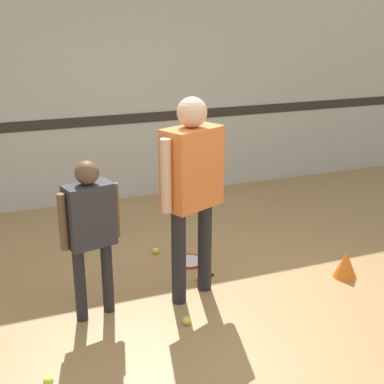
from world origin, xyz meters
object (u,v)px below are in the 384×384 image
at_px(racket_spare_on_floor, 190,262).
at_px(tennis_ball_by_spare_racket, 156,251).
at_px(person_instructor, 192,178).
at_px(tennis_ball_stray_left, 199,277).
at_px(tennis_ball_near_instructor, 187,321).
at_px(tennis_ball_stray_right, 48,382).
at_px(person_student_left, 90,223).
at_px(training_cone, 346,264).

xyz_separation_m(racket_spare_on_floor, tennis_ball_by_spare_racket, (-0.25, 0.31, 0.02)).
xyz_separation_m(person_instructor, tennis_ball_stray_left, (0.15, 0.21, -1.01)).
height_order(racket_spare_on_floor, tennis_ball_stray_left, tennis_ball_stray_left).
relative_size(tennis_ball_near_instructor, tennis_ball_stray_right, 1.00).
relative_size(racket_spare_on_floor, tennis_ball_stray_left, 8.34).
height_order(person_student_left, racket_spare_on_floor, person_student_left).
xyz_separation_m(racket_spare_on_floor, tennis_ball_near_instructor, (-0.41, -0.99, 0.02)).
height_order(racket_spare_on_floor, tennis_ball_by_spare_racket, tennis_ball_by_spare_racket).
xyz_separation_m(person_student_left, tennis_ball_stray_right, (-0.46, -0.73, -0.75)).
relative_size(person_instructor, racket_spare_on_floor, 3.05).
height_order(racket_spare_on_floor, tennis_ball_stray_right, tennis_ball_stray_right).
distance_m(person_instructor, tennis_ball_stray_right, 1.80).
bearing_deg(tennis_ball_stray_left, racket_spare_on_floor, 81.88).
distance_m(tennis_ball_stray_left, tennis_ball_stray_right, 1.73).
bearing_deg(tennis_ball_by_spare_racket, tennis_ball_stray_right, -127.41).
distance_m(tennis_ball_near_instructor, tennis_ball_stray_right, 1.14).
xyz_separation_m(tennis_ball_near_instructor, training_cone, (1.61, 0.21, 0.09)).
relative_size(person_instructor, tennis_ball_by_spare_racket, 25.45).
xyz_separation_m(person_instructor, racket_spare_on_floor, (0.20, 0.58, -1.03)).
height_order(racket_spare_on_floor, training_cone, training_cone).
height_order(person_instructor, racket_spare_on_floor, person_instructor).
distance_m(person_student_left, racket_spare_on_floor, 1.42).
bearing_deg(tennis_ball_near_instructor, person_student_left, 147.62).
distance_m(person_instructor, training_cone, 1.69).
xyz_separation_m(tennis_ball_near_instructor, tennis_ball_by_spare_racket, (0.16, 1.29, 0.00)).
height_order(tennis_ball_stray_left, training_cone, training_cone).
distance_m(tennis_ball_near_instructor, tennis_ball_by_spare_racket, 1.30).
xyz_separation_m(tennis_ball_stray_left, tennis_ball_stray_right, (-1.44, -0.96, 0.00)).
height_order(person_instructor, tennis_ball_stray_left, person_instructor).
bearing_deg(tennis_ball_near_instructor, tennis_ball_stray_right, -162.76).
height_order(person_instructor, person_student_left, person_instructor).
bearing_deg(tennis_ball_stray_right, tennis_ball_stray_left, 33.67).
xyz_separation_m(person_instructor, tennis_ball_stray_right, (-1.29, -0.75, -1.01)).
distance_m(racket_spare_on_floor, tennis_ball_by_spare_racket, 0.39).
bearing_deg(training_cone, tennis_ball_near_instructor, -172.71).
bearing_deg(tennis_ball_near_instructor, training_cone, 7.29).
bearing_deg(person_student_left, tennis_ball_near_instructor, -45.75).
xyz_separation_m(racket_spare_on_floor, tennis_ball_stray_left, (-0.05, -0.36, 0.02)).
relative_size(person_instructor, person_student_left, 1.33).
bearing_deg(tennis_ball_stray_right, training_cone, 11.38).
xyz_separation_m(person_student_left, training_cone, (2.23, -0.19, -0.66)).
relative_size(tennis_ball_near_instructor, tennis_ball_by_spare_racket, 1.00).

